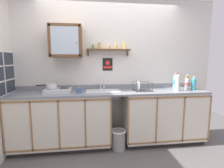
# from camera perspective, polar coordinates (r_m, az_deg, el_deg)

# --- Properties ---
(floor) EXTENTS (6.35, 6.35, 0.00)m
(floor) POSITION_cam_1_polar(r_m,az_deg,el_deg) (3.03, 0.68, -21.60)
(floor) COLOR #565451
(floor) RESTS_ON ground
(back_wall) EXTENTS (3.95, 0.07, 2.67)m
(back_wall) POSITION_cam_1_polar(r_m,az_deg,el_deg) (3.21, -0.77, 5.27)
(back_wall) COLOR silver
(back_wall) RESTS_ON ground
(lower_cabinet_run) EXTENTS (1.62, 0.58, 0.93)m
(lower_cabinet_run) POSITION_cam_1_polar(r_m,az_deg,el_deg) (3.09, -16.27, -11.73)
(lower_cabinet_run) COLOR black
(lower_cabinet_run) RESTS_ON ground
(lower_cabinet_run_right) EXTENTS (1.45, 0.58, 0.93)m
(lower_cabinet_run_right) POSITION_cam_1_polar(r_m,az_deg,el_deg) (3.33, 16.51, -10.30)
(lower_cabinet_run_right) COLOR black
(lower_cabinet_run_right) RESTS_ON ground
(countertop) EXTENTS (3.31, 0.60, 0.03)m
(countertop) POSITION_cam_1_polar(r_m,az_deg,el_deg) (2.95, -0.04, -2.75)
(countertop) COLOR gray
(countertop) RESTS_ON lower_cabinet_run
(backsplash) EXTENTS (3.31, 0.02, 0.08)m
(backsplash) POSITION_cam_1_polar(r_m,az_deg,el_deg) (3.21, -0.69, -0.87)
(backsplash) COLOR gray
(backsplash) RESTS_ON countertop
(sink) EXTENTS (0.58, 0.42, 0.37)m
(sink) POSITION_cam_1_polar(r_m,az_deg,el_deg) (2.97, -3.02, -2.87)
(sink) COLOR silver
(sink) RESTS_ON countertop
(hot_plate_stove) EXTENTS (0.42, 0.29, 0.07)m
(hot_plate_stove) POSITION_cam_1_polar(r_m,az_deg,el_deg) (2.96, -17.49, -2.10)
(hot_plate_stove) COLOR silver
(hot_plate_stove) RESTS_ON countertop
(saucepan) EXTENTS (0.32, 0.18, 0.08)m
(saucepan) POSITION_cam_1_polar(r_m,az_deg,el_deg) (2.99, -19.46, -0.58)
(saucepan) COLOR silver
(saucepan) RESTS_ON hot_plate_stove
(bottle_water_blue_0) EXTENTS (0.07, 0.07, 0.29)m
(bottle_water_blue_0) POSITION_cam_1_polar(r_m,az_deg,el_deg) (3.33, 20.17, 0.63)
(bottle_water_blue_0) COLOR #8CB7E0
(bottle_water_blue_0) RESTS_ON countertop
(bottle_water_clear_1) EXTENTS (0.07, 0.07, 0.24)m
(bottle_water_clear_1) POSITION_cam_1_polar(r_m,az_deg,el_deg) (3.36, 23.63, 0.07)
(bottle_water_clear_1) COLOR silver
(bottle_water_clear_1) RESTS_ON countertop
(bottle_opaque_white_2) EXTENTS (0.07, 0.07, 0.31)m
(bottle_opaque_white_2) POSITION_cam_1_polar(r_m,az_deg,el_deg) (3.20, 20.93, 0.55)
(bottle_opaque_white_2) COLOR white
(bottle_opaque_white_2) RESTS_ON countertop
(bottle_juice_amber_3) EXTENTS (0.08, 0.08, 0.27)m
(bottle_juice_amber_3) POSITION_cam_1_polar(r_m,az_deg,el_deg) (3.47, 23.68, 0.51)
(bottle_juice_amber_3) COLOR gold
(bottle_juice_amber_3) RESTS_ON countertop
(bottle_detergent_teal_4) EXTENTS (0.08, 0.08, 0.24)m
(bottle_detergent_teal_4) POSITION_cam_1_polar(r_m,az_deg,el_deg) (3.42, 25.45, 0.07)
(bottle_detergent_teal_4) COLOR teal
(bottle_detergent_teal_4) RESTS_ON countertop
(dish_rack) EXTENTS (0.31, 0.23, 0.17)m
(dish_rack) POSITION_cam_1_polar(r_m,az_deg,el_deg) (3.06, 9.88, -1.69)
(dish_rack) COLOR #333338
(dish_rack) RESTS_ON countertop
(mug) EXTENTS (0.12, 0.08, 0.09)m
(mug) POSITION_cam_1_polar(r_m,az_deg,el_deg) (2.84, -10.74, -2.10)
(mug) COLOR #3F6699
(mug) RESTS_ON countertop
(wall_cabinet) EXTENTS (0.52, 0.34, 0.53)m
(wall_cabinet) POSITION_cam_1_polar(r_m,az_deg,el_deg) (3.04, -15.00, 13.51)
(wall_cabinet) COLOR brown
(spice_shelf) EXTENTS (0.78, 0.14, 0.23)m
(spice_shelf) POSITION_cam_1_polar(r_m,az_deg,el_deg) (3.12, -1.12, 11.53)
(spice_shelf) COLOR brown
(warning_sign) EXTENTS (0.18, 0.01, 0.23)m
(warning_sign) POSITION_cam_1_polar(r_m,az_deg,el_deg) (3.17, -1.47, 6.51)
(warning_sign) COLOR black
(window) EXTENTS (0.03, 0.73, 0.68)m
(window) POSITION_cam_1_polar(r_m,az_deg,el_deg) (3.08, -32.32, 2.99)
(window) COLOR #262D38
(trash_bin) EXTENTS (0.26, 0.26, 0.33)m
(trash_bin) POSITION_cam_1_polar(r_m,az_deg,el_deg) (3.03, 2.18, -17.87)
(trash_bin) COLOR gray
(trash_bin) RESTS_ON ground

